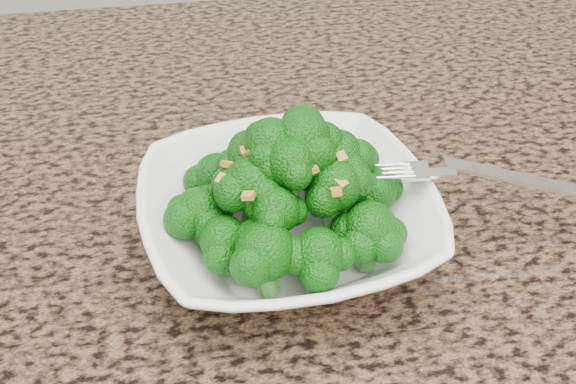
{
  "coord_description": "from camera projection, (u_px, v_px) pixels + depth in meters",
  "views": [
    {
      "loc": [
        0.01,
        -0.01,
        1.25
      ],
      "look_at": [
        0.07,
        0.37,
        0.95
      ],
      "focal_mm": 45.0,
      "sensor_mm": 36.0,
      "label": 1
    }
  ],
  "objects": [
    {
      "name": "granite_counter",
      "position": [
        198.0,
        349.0,
        0.47
      ],
      "size": [
        1.64,
        1.04,
        0.03
      ],
      "primitive_type": "cube",
      "color": "brown",
      "rests_on": "cabinet"
    },
    {
      "name": "bowl",
      "position": [
        288.0,
        220.0,
        0.51
      ],
      "size": [
        0.22,
        0.22,
        0.05
      ],
      "primitive_type": "imported",
      "rotation": [
        0.0,
        0.0,
        0.09
      ],
      "color": "white",
      "rests_on": "granite_counter"
    },
    {
      "name": "broccoli_pile",
      "position": [
        288.0,
        151.0,
        0.47
      ],
      "size": [
        0.18,
        0.18,
        0.07
      ],
      "primitive_type": null,
      "color": "#0C5509",
      "rests_on": "bowl"
    },
    {
      "name": "garlic_topping",
      "position": [
        288.0,
        102.0,
        0.45
      ],
      "size": [
        0.11,
        0.11,
        0.01
      ],
      "primitive_type": null,
      "color": "#B97F2D",
      "rests_on": "broccoli_pile"
    },
    {
      "name": "fork",
      "position": [
        446.0,
        173.0,
        0.5
      ],
      "size": [
        0.17,
        0.06,
        0.01
      ],
      "primitive_type": null,
      "rotation": [
        0.0,
        0.0,
        -0.23
      ],
      "color": "silver",
      "rests_on": "bowl"
    }
  ]
}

